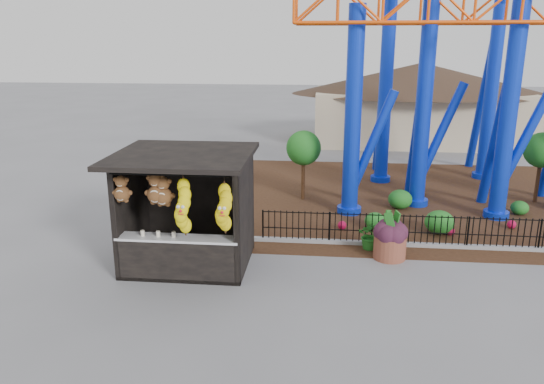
# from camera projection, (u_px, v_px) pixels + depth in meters

# --- Properties ---
(ground) EXTENTS (120.00, 120.00, 0.00)m
(ground) POSITION_uv_depth(u_px,v_px,m) (297.00, 287.00, 13.11)
(ground) COLOR slate
(ground) RESTS_ON ground
(mulch_bed) EXTENTS (18.00, 12.00, 0.02)m
(mulch_bed) POSITION_uv_depth(u_px,v_px,m) (413.00, 198.00, 20.36)
(mulch_bed) COLOR #331E11
(mulch_bed) RESTS_ON ground
(curb) EXTENTS (18.00, 0.18, 0.12)m
(curb) POSITION_uv_depth(u_px,v_px,m) (438.00, 246.00, 15.56)
(curb) COLOR gray
(curb) RESTS_ON ground
(prize_booth) EXTENTS (3.50, 3.40, 3.12)m
(prize_booth) POSITION_uv_depth(u_px,v_px,m) (185.00, 213.00, 13.84)
(prize_booth) COLOR black
(prize_booth) RESTS_ON ground
(picket_fence) EXTENTS (12.20, 0.06, 1.00)m
(picket_fence) POSITION_uv_depth(u_px,v_px,m) (472.00, 233.00, 15.35)
(picket_fence) COLOR black
(picket_fence) RESTS_ON ground
(roller_coaster) EXTENTS (11.00, 6.37, 10.82)m
(roller_coaster) POSITION_uv_depth(u_px,v_px,m) (457.00, 23.00, 18.67)
(roller_coaster) COLOR #0C2DCC
(roller_coaster) RESTS_ON ground
(terracotta_planter) EXTENTS (1.00, 1.00, 0.65)m
(terracotta_planter) POSITION_uv_depth(u_px,v_px,m) (390.00, 247.00, 14.75)
(terracotta_planter) COLOR brown
(terracotta_planter) RESTS_ON ground
(planter_foliage) EXTENTS (0.70, 0.70, 0.64)m
(planter_foliage) POSITION_uv_depth(u_px,v_px,m) (391.00, 226.00, 14.58)
(planter_foliage) COLOR #361526
(planter_foliage) RESTS_ON terracotta_planter
(potted_plant) EXTENTS (0.80, 0.71, 0.85)m
(potted_plant) POSITION_uv_depth(u_px,v_px,m) (371.00, 235.00, 15.37)
(potted_plant) COLOR #245B1A
(potted_plant) RESTS_ON ground
(landscaping) EXTENTS (8.79, 3.36, 0.73)m
(landscaping) POSITION_uv_depth(u_px,v_px,m) (443.00, 213.00, 17.61)
(landscaping) COLOR #1C601C
(landscaping) RESTS_ON mulch_bed
(pavilion) EXTENTS (15.00, 15.00, 4.80)m
(pavilion) POSITION_uv_depth(u_px,v_px,m) (420.00, 90.00, 30.77)
(pavilion) COLOR #BFAD8C
(pavilion) RESTS_ON ground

